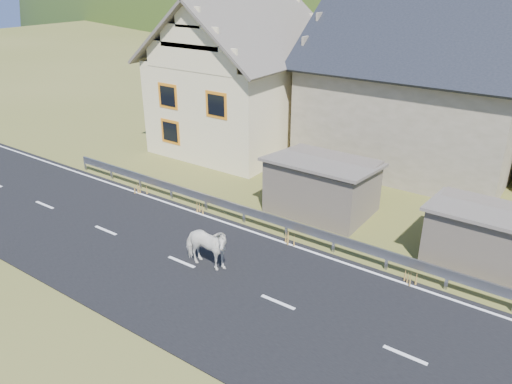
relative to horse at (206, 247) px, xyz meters
The scene contains 9 objects.
ground 3.20m from the horse, ahead, with size 160.00×160.00×0.00m, color #4B5119.
road 3.19m from the horse, ahead, with size 60.00×7.00×0.04m, color black.
lane_markings 3.19m from the horse, ahead, with size 60.00×6.60×0.01m, color silver.
guardrail 4.61m from the horse, 48.06° to the left, with size 28.10×0.09×0.75m.
shed_left 6.34m from the horse, 80.22° to the left, with size 4.30×3.30×2.40m, color #706556.
shed_right 9.51m from the horse, 37.16° to the left, with size 3.80×2.90×2.20m, color #706556.
house_cream 14.08m from the horse, 120.55° to the left, with size 7.80×9.80×8.30m.
house_stone_a 15.36m from the horse, 81.99° to the left, with size 10.80×9.80×8.90m.
horse is the anchor object (origin of this frame).
Camera 1 is at (6.65, -10.68, 9.41)m, focal length 35.00 mm.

